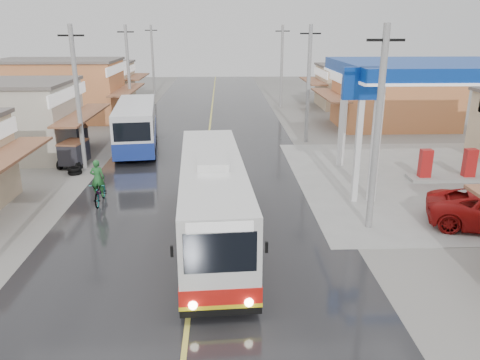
{
  "coord_description": "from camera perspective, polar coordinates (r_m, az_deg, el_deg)",
  "views": [
    {
      "loc": [
        1.04,
        -17.45,
        7.89
      ],
      "look_at": [
        1.72,
        0.43,
        1.98
      ],
      "focal_mm": 35.0,
      "sensor_mm": 36.0,
      "label": 1
    }
  ],
  "objects": [
    {
      "name": "tricycle_far",
      "position": [
        33.47,
        -19.27,
        5.25
      ],
      "size": [
        2.08,
        2.31,
        1.62
      ],
      "rotation": [
        0.0,
        0.0,
        0.4
      ],
      "color": "#26262D",
      "rests_on": "ground"
    },
    {
      "name": "ground",
      "position": [
        19.18,
        -5.13,
        -6.09
      ],
      "size": [
        120.0,
        120.0,
        0.0
      ],
      "primitive_type": "plane",
      "color": "slate",
      "rests_on": "ground"
    },
    {
      "name": "cyclist",
      "position": [
        22.61,
        -16.75,
        -1.04
      ],
      "size": [
        0.76,
        2.02,
        2.16
      ],
      "rotation": [
        0.0,
        0.0,
        0.03
      ],
      "color": "black",
      "rests_on": "ground"
    },
    {
      "name": "road",
      "position": [
        33.41,
        -3.92,
        4.6
      ],
      "size": [
        12.0,
        90.0,
        0.02
      ],
      "primitive_type": "cube",
      "color": "black",
      "rests_on": "ground"
    },
    {
      "name": "tyre_stack",
      "position": [
        27.68,
        -19.5,
        1.08
      ],
      "size": [
        0.79,
        0.79,
        0.4
      ],
      "color": "black",
      "rests_on": "ground"
    },
    {
      "name": "tricycle_near",
      "position": [
        28.93,
        -19.6,
        3.19
      ],
      "size": [
        1.59,
        2.17,
        1.54
      ],
      "rotation": [
        0.0,
        0.0,
        -0.15
      ],
      "color": "#26262D",
      "rests_on": "ground"
    },
    {
      "name": "coach_bus",
      "position": [
        17.66,
        -3.36,
        -2.44
      ],
      "size": [
        3.05,
        11.07,
        3.42
      ],
      "rotation": [
        0.0,
        0.0,
        0.06
      ],
      "color": "silver",
      "rests_on": "road"
    },
    {
      "name": "shopfronts_left",
      "position": [
        38.94,
        -23.37,
        5.09
      ],
      "size": [
        11.0,
        44.0,
        5.2
      ],
      "primitive_type": null,
      "color": "tan",
      "rests_on": "ground"
    },
    {
      "name": "utility_poles_right",
      "position": [
        33.92,
        8.02,
        4.66
      ],
      "size": [
        1.6,
        36.0,
        8.0
      ],
      "primitive_type": null,
      "color": "gray",
      "rests_on": "ground"
    },
    {
      "name": "shopfronts_right",
      "position": [
        33.53,
        22.53,
        3.27
      ],
      "size": [
        11.0,
        44.0,
        4.8
      ],
      "primitive_type": null,
      "color": "#B9B5A2",
      "rests_on": "ground"
    },
    {
      "name": "second_bus",
      "position": [
        32.02,
        -12.53,
        6.55
      ],
      "size": [
        3.52,
        9.26,
        3.0
      ],
      "rotation": [
        0.0,
        0.0,
        0.12
      ],
      "color": "silver",
      "rests_on": "road"
    },
    {
      "name": "centre_line",
      "position": [
        33.41,
        -3.92,
        4.62
      ],
      "size": [
        0.15,
        90.0,
        0.01
      ],
      "primitive_type": "cube",
      "color": "#D8CC4C",
      "rests_on": "road"
    },
    {
      "name": "utility_poles_left",
      "position": [
        35.3,
        -15.35,
        4.72
      ],
      "size": [
        1.6,
        50.0,
        8.0
      ],
      "primitive_type": null,
      "color": "gray",
      "rests_on": "ground"
    }
  ]
}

